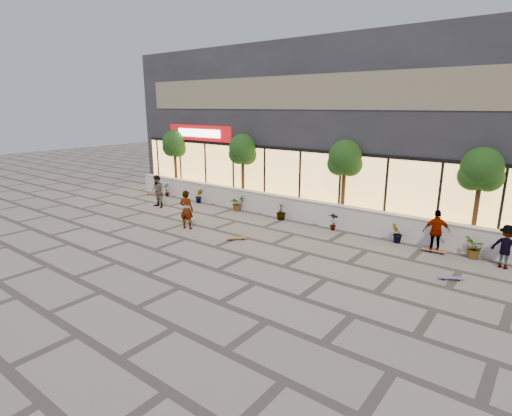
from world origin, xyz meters
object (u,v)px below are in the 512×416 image
Objects in this scene: skateboard_right_near at (434,251)px; skater_right_far at (506,247)px; skater_center at (187,210)px; skater_left at (158,192)px; tree_midwest at (243,151)px; skateboard_center at (237,238)px; tree_mideast at (345,160)px; skateboard_left at (152,194)px; tree_east at (481,172)px; skateboard_right_far at (450,278)px; tree_west at (175,145)px; skater_right_near at (436,231)px.

skater_right_far is at bearing -5.69° from skateboard_right_near.
skater_center is 4.44m from skater_left.
skateboard_center is at bearing -53.30° from tree_midwest.
tree_mideast is at bearing 0.00° from tree_midwest.
skateboard_left is (-18.77, -0.02, -0.69)m from skater_right_far.
skater_center is (-10.63, -5.04, -2.10)m from tree_east.
skater_left is at bearing -40.97° from skater_center.
skateboard_right_near is 1.17× the size of skateboard_right_far.
skateboard_right_near is at bearing -21.07° from skateboard_center.
skateboard_right_near is at bearing -5.36° from tree_west.
skateboard_right_far is (17.57, -2.14, 0.00)m from skateboard_left.
tree_midwest is at bearing 168.07° from skateboard_right_near.
tree_west is 2.57× the size of skater_right_far.
skater_right_far is 2.57m from skateboard_right_far.
tree_east is 3.01m from skater_right_far.
skater_right_far is at bearing -27.14° from skateboard_left.
skateboard_center is (-7.85, -4.90, -2.90)m from tree_east.
skateboard_center is 1.00× the size of skateboard_right_far.
skateboard_right_near is at bearing -26.87° from skateboard_left.
skater_center is at bearing -80.26° from tree_midwest.
tree_east is 2.77m from skater_right_near.
skateboard_right_far is (14.80, -0.40, -0.81)m from skater_left.
skateboard_center is 0.85× the size of skateboard_right_near.
skater_left is 1.07× the size of skater_right_near.
skater_center is at bearing -163.60° from skateboard_right_near.
skater_left is 16.10m from skater_right_far.
skateboard_center is (-6.85, -3.48, -0.74)m from skater_right_near.
tree_east is at bearing 20.54° from skater_left.
tree_east is 17.81m from skateboard_left.
skateboard_left is at bearing 155.76° from skater_left.
skater_center is at bearing 31.94° from skater_right_far.
skateboard_left is at bearing -26.39° from skater_right_near.
skater_left is 3.37m from skateboard_left.
tree_midwest is at bearing -12.30° from skateboard_left.
skater_left is 7.10m from skateboard_center.
skateboard_right_far is (1.07, -2.32, -0.75)m from skater_right_near.
skateboard_right_near is (9.63, 3.54, -0.79)m from skater_center.
skateboard_center is (2.78, 0.15, -0.80)m from skater_center.
tree_midwest is 6.76m from skateboard_center.
tree_west is at bearing -32.08° from skater_right_near.
tree_midwest is at bearing 53.70° from skater_left.
tree_mideast is 5.22× the size of skateboard_right_far.
tree_west is 5.31× the size of skateboard_left.
tree_east is at bearing -22.00° from skateboard_left.
skater_left is at bearing -134.10° from tree_midwest.
skater_right_far is (1.27, -1.58, -2.22)m from tree_east.
skater_right_near is at bearing 86.20° from skateboard_right_near.
skateboard_left is at bearing 176.54° from skateboard_right_near.
skateboard_right_near reaches higher than skateboard_right_far.
skater_left is (2.27, -3.33, -2.10)m from tree_west.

